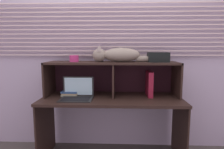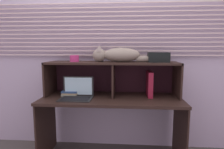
{
  "view_description": "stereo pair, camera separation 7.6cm",
  "coord_description": "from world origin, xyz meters",
  "px_view_note": "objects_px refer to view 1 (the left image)",
  "views": [
    {
      "loc": [
        0.09,
        -1.88,
        1.27
      ],
      "look_at": [
        0.0,
        0.31,
        0.98
      ],
      "focal_mm": 30.31,
      "sensor_mm": 36.0,
      "label": 1
    },
    {
      "loc": [
        0.17,
        -1.87,
        1.27
      ],
      "look_at": [
        0.0,
        0.31,
        0.98
      ],
      "focal_mm": 30.31,
      "sensor_mm": 36.0,
      "label": 2
    }
  ],
  "objects_px": {
    "cat": "(118,55)",
    "binder_upright": "(149,84)",
    "laptop": "(77,94)",
    "book_stack": "(71,92)",
    "storage_box": "(158,57)",
    "small_basket": "(74,59)"
  },
  "relations": [
    {
      "from": "binder_upright",
      "to": "laptop",
      "type": "bearing_deg",
      "value": -168.26
    },
    {
      "from": "cat",
      "to": "binder_upright",
      "type": "height_order",
      "value": "cat"
    },
    {
      "from": "laptop",
      "to": "cat",
      "type": "bearing_deg",
      "value": 20.58
    },
    {
      "from": "cat",
      "to": "book_stack",
      "type": "height_order",
      "value": "cat"
    },
    {
      "from": "cat",
      "to": "laptop",
      "type": "xyz_separation_m",
      "value": [
        -0.45,
        -0.17,
        -0.43
      ]
    },
    {
      "from": "cat",
      "to": "storage_box",
      "type": "relative_size",
      "value": 3.33
    },
    {
      "from": "binder_upright",
      "to": "small_basket",
      "type": "xyz_separation_m",
      "value": [
        -0.88,
        0.0,
        0.29
      ]
    },
    {
      "from": "binder_upright",
      "to": "book_stack",
      "type": "relative_size",
      "value": 1.25
    },
    {
      "from": "cat",
      "to": "small_basket",
      "type": "xyz_separation_m",
      "value": [
        -0.51,
        0.0,
        -0.04
      ]
    },
    {
      "from": "cat",
      "to": "storage_box",
      "type": "height_order",
      "value": "cat"
    },
    {
      "from": "small_basket",
      "to": "storage_box",
      "type": "relative_size",
      "value": 0.45
    },
    {
      "from": "storage_box",
      "to": "cat",
      "type": "bearing_deg",
      "value": 180.0
    },
    {
      "from": "laptop",
      "to": "storage_box",
      "type": "height_order",
      "value": "storage_box"
    },
    {
      "from": "binder_upright",
      "to": "book_stack",
      "type": "bearing_deg",
      "value": -180.0
    },
    {
      "from": "binder_upright",
      "to": "storage_box",
      "type": "relative_size",
      "value": 1.24
    },
    {
      "from": "cat",
      "to": "storage_box",
      "type": "bearing_deg",
      "value": 0.0
    },
    {
      "from": "cat",
      "to": "storage_box",
      "type": "distance_m",
      "value": 0.46
    },
    {
      "from": "laptop",
      "to": "storage_box",
      "type": "xyz_separation_m",
      "value": [
        0.91,
        0.17,
        0.4
      ]
    },
    {
      "from": "binder_upright",
      "to": "book_stack",
      "type": "distance_m",
      "value": 0.93
    },
    {
      "from": "cat",
      "to": "binder_upright",
      "type": "xyz_separation_m",
      "value": [
        0.36,
        0.0,
        -0.33
      ]
    },
    {
      "from": "laptop",
      "to": "storage_box",
      "type": "relative_size",
      "value": 1.51
    },
    {
      "from": "laptop",
      "to": "book_stack",
      "type": "xyz_separation_m",
      "value": [
        -0.11,
        0.17,
        -0.02
      ]
    }
  ]
}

